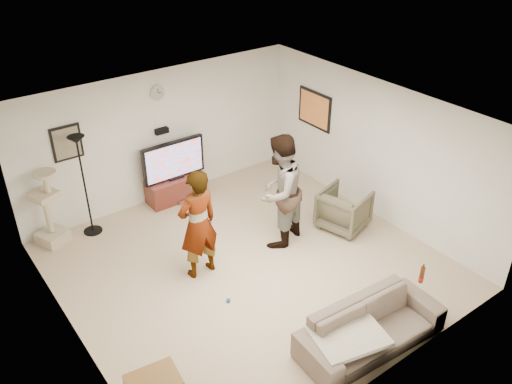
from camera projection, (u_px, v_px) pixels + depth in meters
floor at (249, 266)px, 8.57m from camera, size 5.50×5.50×0.02m
ceiling at (248, 119)px, 7.29m from camera, size 5.50×5.50×0.02m
wall_back at (161, 136)px, 9.83m from camera, size 5.50×0.04×2.50m
wall_front at (391, 300)px, 6.02m from camera, size 5.50×0.04×2.50m
wall_left at (65, 268)px, 6.52m from camera, size 0.04×5.50×2.50m
wall_right at (376, 150)px, 9.34m from camera, size 0.04×5.50×2.50m
wall_clock at (157, 93)px, 9.38m from camera, size 0.26×0.04×0.26m
wall_speaker at (162, 131)px, 9.73m from camera, size 0.25×0.10×0.10m
picture_back at (67, 143)px, 8.77m from camera, size 0.42×0.03×0.52m
picture_right at (314, 109)px, 10.31m from camera, size 0.03×0.78×0.62m
tv_stand at (176, 188)px, 10.23m from camera, size 1.12×0.45×0.46m
console_box at (192, 204)px, 10.11m from camera, size 0.40×0.30×0.07m
tv at (173, 160)px, 9.92m from camera, size 1.24×0.08×0.74m
tv_screen at (175, 161)px, 9.89m from camera, size 1.14×0.01×0.65m
floor_lamp at (85, 186)px, 8.92m from camera, size 0.32×0.32×1.82m
cat_tree at (46, 208)px, 8.78m from camera, size 0.56×0.56×1.35m
person_left at (198, 224)px, 7.96m from camera, size 0.67×0.46×1.80m
person_right at (279, 191)px, 8.64m from camera, size 1.15×1.03×1.95m
sofa at (371, 327)px, 6.97m from camera, size 2.07×0.92×0.59m
throw_blanket at (348, 336)px, 6.70m from camera, size 1.03×0.88×0.06m
beer_bottle at (422, 275)px, 7.24m from camera, size 0.06×0.06×0.25m
armchair at (344, 209)px, 9.34m from camera, size 0.96×0.95×0.71m
toy_ball at (228, 300)px, 7.81m from camera, size 0.07×0.07×0.07m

